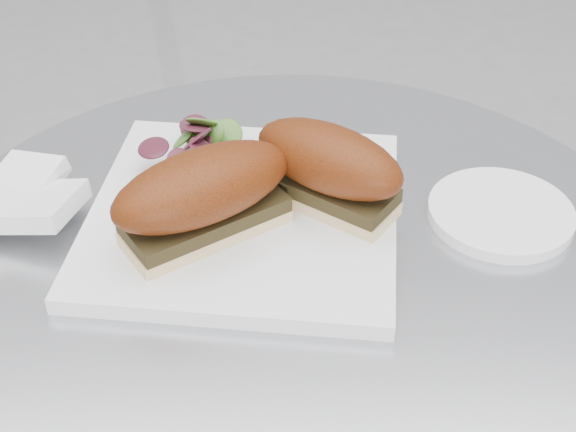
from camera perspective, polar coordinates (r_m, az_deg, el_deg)
name	(u,v)px	position (r m, az deg, el deg)	size (l,w,h in m)	color
plate	(244,214)	(0.75, -3.14, 0.14)	(0.28, 0.28, 0.02)	white
sandwich_left	(203,194)	(0.69, -6.03, 1.55)	(0.18, 0.15, 0.08)	beige
sandwich_right	(328,166)	(0.72, 2.88, 3.54)	(0.16, 0.14, 0.08)	beige
salad	(198,145)	(0.79, -6.40, 5.02)	(0.10, 0.10, 0.05)	#548B2D
napkin	(19,209)	(0.79, -18.62, 0.45)	(0.13, 0.13, 0.02)	white
saucer	(501,213)	(0.78, 14.89, 0.21)	(0.14, 0.14, 0.01)	white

